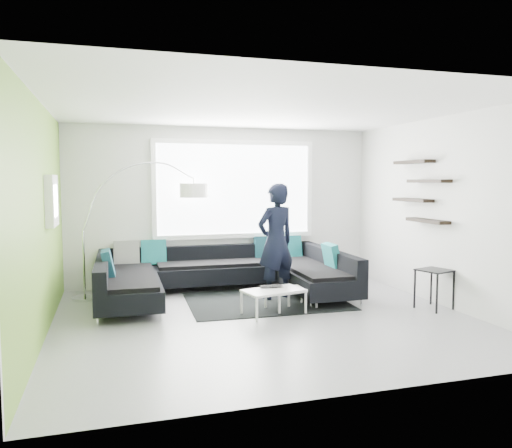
{
  "coord_description": "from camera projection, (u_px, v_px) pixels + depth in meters",
  "views": [
    {
      "loc": [
        -1.98,
        -6.28,
        1.86
      ],
      "look_at": [
        0.14,
        0.9,
        1.2
      ],
      "focal_mm": 35.0,
      "sensor_mm": 36.0,
      "label": 1
    }
  ],
  "objects": [
    {
      "name": "sectional_sofa",
      "position": [
        223.0,
        275.0,
        7.9
      ],
      "size": [
        3.88,
        2.44,
        0.83
      ],
      "rotation": [
        0.0,
        0.0,
        -0.02
      ],
      "color": "black",
      "rests_on": "ground"
    },
    {
      "name": "coffee_table",
      "position": [
        283.0,
        299.0,
        7.08
      ],
      "size": [
        1.18,
        0.85,
        0.35
      ],
      "primitive_type": "cube",
      "rotation": [
        0.0,
        0.0,
        0.23
      ],
      "color": "white",
      "rests_on": "ground"
    },
    {
      "name": "side_table",
      "position": [
        434.0,
        289.0,
        7.21
      ],
      "size": [
        0.53,
        0.53,
        0.58
      ],
      "primitive_type": "cube",
      "rotation": [
        0.0,
        0.0,
        0.3
      ],
      "color": "black",
      "rests_on": "ground"
    },
    {
      "name": "room_shell",
      "position": [
        263.0,
        184.0,
        6.77
      ],
      "size": [
        5.54,
        5.04,
        2.82
      ],
      "color": "silver",
      "rests_on": "ground"
    },
    {
      "name": "arc_lamp",
      "position": [
        83.0,
        231.0,
        7.71
      ],
      "size": [
        2.0,
        0.52,
        2.16
      ],
      "primitive_type": null,
      "rotation": [
        0.0,
        0.0,
        0.02
      ],
      "color": "silver",
      "rests_on": "ground"
    },
    {
      "name": "rug",
      "position": [
        266.0,
        301.0,
        7.67
      ],
      "size": [
        2.43,
        1.8,
        0.01
      ],
      "primitive_type": "cube",
      "rotation": [
        0.0,
        0.0,
        -0.03
      ],
      "color": "black",
      "rests_on": "ground"
    },
    {
      "name": "person",
      "position": [
        276.0,
        242.0,
        7.79
      ],
      "size": [
        0.92,
        0.82,
        1.81
      ],
      "primitive_type": "imported",
      "rotation": [
        0.0,
        0.0,
        3.45
      ],
      "color": "black",
      "rests_on": "ground"
    },
    {
      "name": "laptop",
      "position": [
        272.0,
        287.0,
        7.02
      ],
      "size": [
        0.33,
        0.22,
        0.03
      ],
      "primitive_type": "imported",
      "rotation": [
        0.0,
        0.0,
        -0.01
      ],
      "color": "black",
      "rests_on": "coffee_table"
    },
    {
      "name": "ground",
      "position": [
        265.0,
        319.0,
        6.72
      ],
      "size": [
        5.5,
        5.5,
        0.0
      ],
      "primitive_type": "plane",
      "color": "gray",
      "rests_on": "ground"
    }
  ]
}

